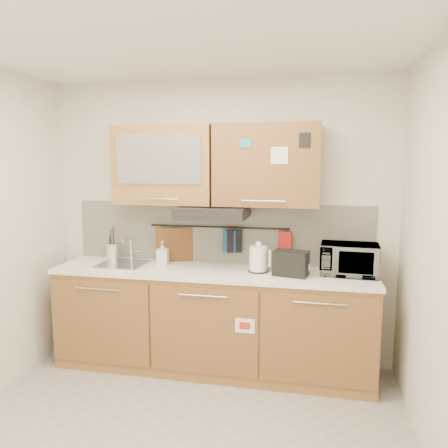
% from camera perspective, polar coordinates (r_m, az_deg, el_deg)
% --- Properties ---
extents(ceiling, '(3.20, 3.20, 0.00)m').
position_cam_1_polar(ceiling, '(2.71, -8.28, 23.94)').
color(ceiling, white).
rests_on(ceiling, wall_back).
extents(wall_back, '(3.20, 0.00, 3.20)m').
position_cam_1_polar(wall_back, '(4.09, -0.61, 0.25)').
color(wall_back, silver).
rests_on(wall_back, ground).
extents(base_cabinet, '(2.80, 0.64, 0.88)m').
position_cam_1_polar(base_cabinet, '(4.02, -1.58, -13.09)').
color(base_cabinet, '#AA763C').
rests_on(base_cabinet, floor).
extents(countertop, '(2.82, 0.62, 0.04)m').
position_cam_1_polar(countertop, '(3.87, -1.62, -6.25)').
color(countertop, white).
rests_on(countertop, base_cabinet).
extents(backsplash, '(2.80, 0.02, 0.56)m').
position_cam_1_polar(backsplash, '(4.09, -0.65, -1.16)').
color(backsplash, silver).
rests_on(backsplash, countertop).
extents(upper_cabinets, '(1.82, 0.37, 0.70)m').
position_cam_1_polar(upper_cabinets, '(3.88, -1.27, 7.69)').
color(upper_cabinets, '#AA763C').
rests_on(upper_cabinets, wall_back).
extents(range_hood, '(0.60, 0.46, 0.10)m').
position_cam_1_polar(range_hood, '(3.83, -1.44, 1.53)').
color(range_hood, black).
rests_on(range_hood, upper_cabinets).
extents(sink, '(0.42, 0.40, 0.26)m').
position_cam_1_polar(sink, '(4.15, -13.06, -5.10)').
color(sink, silver).
rests_on(sink, countertop).
extents(utensil_rail, '(1.30, 0.02, 0.02)m').
position_cam_1_polar(utensil_rail, '(4.04, -0.77, -0.41)').
color(utensil_rail, black).
rests_on(utensil_rail, backsplash).
extents(utensil_crock, '(0.17, 0.17, 0.33)m').
position_cam_1_polar(utensil_crock, '(4.34, -14.31, -3.50)').
color(utensil_crock, silver).
rests_on(utensil_crock, countertop).
extents(kettle, '(0.19, 0.17, 0.27)m').
position_cam_1_polar(kettle, '(3.77, 4.52, -4.67)').
color(kettle, white).
rests_on(kettle, countertop).
extents(toaster, '(0.31, 0.22, 0.21)m').
position_cam_1_polar(toaster, '(3.68, 8.74, -5.05)').
color(toaster, black).
rests_on(toaster, countertop).
extents(microwave, '(0.49, 0.34, 0.26)m').
position_cam_1_polar(microwave, '(3.81, 16.05, -4.46)').
color(microwave, '#999999').
rests_on(microwave, countertop).
extents(soap_bottle, '(0.11, 0.11, 0.22)m').
position_cam_1_polar(soap_bottle, '(4.05, -8.04, -3.78)').
color(soap_bottle, '#999999').
rests_on(soap_bottle, countertop).
extents(cutting_board, '(0.34, 0.13, 0.43)m').
position_cam_1_polar(cutting_board, '(4.18, -6.48, -3.47)').
color(cutting_board, brown).
rests_on(cutting_board, utensil_rail).
extents(oven_mitt, '(0.13, 0.05, 0.21)m').
position_cam_1_polar(oven_mitt, '(4.03, 0.73, -2.22)').
color(oven_mitt, navy).
rests_on(oven_mitt, utensil_rail).
extents(dark_pouch, '(0.14, 0.09, 0.21)m').
position_cam_1_polar(dark_pouch, '(4.02, 1.38, -2.27)').
color(dark_pouch, black).
rests_on(dark_pouch, utensil_rail).
extents(pot_holder, '(0.12, 0.07, 0.15)m').
position_cam_1_polar(pot_holder, '(3.95, 7.99, -2.09)').
color(pot_holder, red).
rests_on(pot_holder, utensil_rail).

